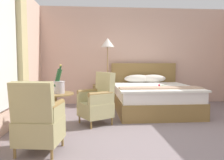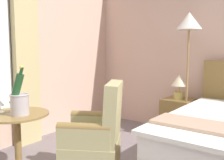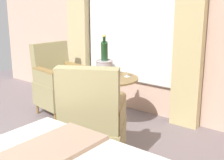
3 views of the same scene
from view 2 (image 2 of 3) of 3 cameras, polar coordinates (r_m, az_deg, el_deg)
The scene contains 8 objects.
nightstand at distance 4.04m, azimuth 14.90°, elevation -8.24°, with size 0.46×0.46×0.58m.
bedside_lamp at distance 3.94m, azimuth 15.12°, elevation -0.65°, with size 0.25×0.25×0.38m.
floor_lamp_brass at distance 3.71m, azimuth 17.13°, elevation 10.57°, with size 0.36×0.36×1.85m.
side_table_round at distance 2.85m, azimuth -20.77°, elevation -11.86°, with size 0.66×0.66×0.66m.
champagne_bucket at distance 2.69m, azimuth -20.44°, elevation -4.38°, with size 0.19×0.19×0.50m.
wine_glass_near_bucket at distance 2.97m, azimuth -20.45°, elevation -4.56°, with size 0.07×0.07×0.13m.
wine_glass_near_edge at distance 2.87m, azimuth -24.21°, elevation -4.99°, with size 0.08×0.08×0.13m.
armchair_by_window at distance 2.55m, azimuth -3.59°, elevation -13.26°, with size 0.75×0.75×1.01m.
Camera 2 is at (0.37, -1.15, 1.30)m, focal length 40.00 mm.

